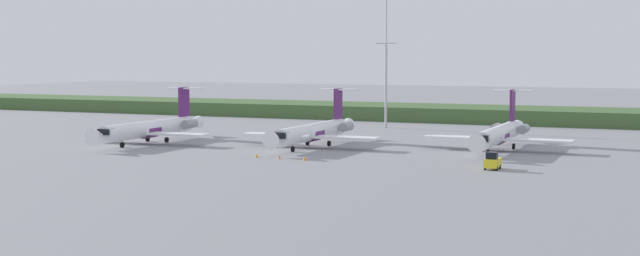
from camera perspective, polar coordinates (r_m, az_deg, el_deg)
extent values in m
plane|color=gray|center=(160.95, 3.24, -0.42)|extent=(500.00, 500.00, 0.00)
cube|color=#426033|center=(198.58, 7.15, 1.01)|extent=(320.00, 20.00, 3.19)
cylinder|color=white|center=(147.06, -11.19, -0.05)|extent=(2.70, 24.00, 2.70)
cone|color=white|center=(136.17, -14.39, -0.49)|extent=(2.70, 3.00, 2.70)
cone|color=white|center=(158.78, -8.34, 0.35)|extent=(2.30, 4.00, 2.29)
cube|color=black|center=(137.63, -13.91, -0.23)|extent=(2.02, 1.80, 0.90)
cylinder|color=#591E66|center=(147.08, -11.19, -0.11)|extent=(2.76, 3.60, 2.76)
cube|color=white|center=(149.71, -13.27, -0.23)|extent=(11.00, 3.20, 0.36)
cube|color=white|center=(143.04, -9.46, -0.40)|extent=(11.00, 3.20, 0.36)
cube|color=#591E66|center=(155.98, -8.94, 1.71)|extent=(0.36, 3.20, 5.20)
cube|color=white|center=(156.12, -8.89, 2.60)|extent=(6.80, 1.80, 0.24)
cylinder|color=gray|center=(155.92, -9.97, 0.32)|extent=(1.50, 3.40, 1.50)
cylinder|color=gray|center=(153.51, -8.56, 0.27)|extent=(1.50, 3.40, 1.50)
cylinder|color=gray|center=(141.14, -12.88, -0.87)|extent=(0.20, 0.20, 0.65)
cylinder|color=black|center=(141.19, -12.88, -1.09)|extent=(0.30, 0.90, 0.90)
cylinder|color=black|center=(150.28, -11.26, -0.71)|extent=(0.35, 0.90, 0.90)
cylinder|color=black|center=(148.18, -10.05, -0.77)|extent=(0.35, 0.90, 0.90)
cylinder|color=white|center=(138.41, -0.51, -0.26)|extent=(2.70, 24.00, 2.70)
cone|color=white|center=(126.21, -2.96, -0.76)|extent=(2.70, 3.00, 2.70)
cone|color=white|center=(151.30, 1.62, 0.18)|extent=(2.29, 4.00, 2.29)
cube|color=black|center=(127.87, -2.59, -0.47)|extent=(2.03, 1.80, 0.90)
cylinder|color=#591E66|center=(138.43, -0.51, -0.32)|extent=(2.76, 3.60, 2.76)
cube|color=white|center=(140.03, -2.89, -0.45)|extent=(11.00, 3.20, 0.36)
cube|color=white|center=(135.29, 1.61, -0.64)|extent=(11.00, 3.20, 0.36)
cube|color=#591E66|center=(148.24, 1.20, 1.61)|extent=(0.36, 3.20, 5.20)
cube|color=white|center=(148.41, 1.24, 2.54)|extent=(6.80, 1.80, 0.24)
cylinder|color=gray|center=(147.70, 0.12, 0.14)|extent=(1.50, 3.40, 1.50)
cylinder|color=gray|center=(146.01, 1.75, 0.09)|extent=(1.50, 3.40, 1.50)
cylinder|color=gray|center=(131.80, -1.80, -1.15)|extent=(0.20, 0.20, 0.65)
cylinder|color=black|center=(131.86, -1.80, -1.39)|extent=(0.30, 0.90, 0.90)
cylinder|color=black|center=(141.55, -0.82, -0.96)|extent=(0.35, 0.90, 0.90)
cylinder|color=black|center=(140.06, 0.60, -1.02)|extent=(0.35, 0.90, 0.90)
cylinder|color=white|center=(136.75, 11.66, -0.42)|extent=(2.70, 24.00, 2.70)
cone|color=white|center=(123.61, 10.41, -0.95)|extent=(2.70, 3.00, 2.70)
cone|color=white|center=(150.45, 12.72, 0.03)|extent=(2.30, 4.00, 2.29)
cube|color=black|center=(125.41, 10.61, -0.65)|extent=(2.02, 1.80, 0.90)
cylinder|color=#591E66|center=(136.77, 11.66, -0.48)|extent=(2.76, 3.60, 2.76)
cube|color=white|center=(137.13, 9.15, -0.62)|extent=(11.00, 3.20, 0.36)
cube|color=white|center=(134.79, 14.03, -0.80)|extent=(11.00, 3.20, 0.36)
cube|color=#591E66|center=(147.23, 12.54, 1.48)|extent=(0.36, 3.20, 5.20)
cube|color=white|center=(147.41, 12.58, 2.41)|extent=(6.80, 1.80, 0.24)
cylinder|color=gray|center=(146.16, 11.51, 0.00)|extent=(1.50, 3.40, 1.50)
cylinder|color=gray|center=(145.33, 13.25, -0.06)|extent=(1.50, 3.40, 1.50)
cylinder|color=gray|center=(129.65, 10.99, -1.34)|extent=(0.20, 0.20, 0.65)
cylinder|color=black|center=(129.71, 10.99, -1.58)|extent=(0.30, 0.90, 0.90)
cylinder|color=black|center=(139.67, 11.08, -1.13)|extent=(0.35, 0.90, 0.90)
cylinder|color=black|center=(138.93, 12.61, -1.18)|extent=(0.35, 0.90, 0.90)
cylinder|color=#B2B2B7|center=(175.30, 4.35, 2.73)|extent=(0.50, 0.50, 16.64)
cylinder|color=#B2B2B7|center=(175.30, 4.38, 6.91)|extent=(0.28, 0.28, 8.96)
cube|color=#B2B2B7|center=(175.20, 4.37, 5.58)|extent=(4.40, 0.20, 0.20)
cube|color=yellow|center=(114.01, 11.28, -2.26)|extent=(1.70, 3.20, 1.10)
cube|color=black|center=(113.35, 11.23, -1.79)|extent=(1.36, 1.10, 0.90)
cylinder|color=black|center=(113.30, 10.81, -2.57)|extent=(0.22, 0.60, 0.60)
cylinder|color=black|center=(112.99, 11.55, -2.61)|extent=(0.22, 0.60, 0.60)
cylinder|color=black|center=(115.16, 11.01, -2.46)|extent=(0.22, 0.60, 0.60)
cylinder|color=black|center=(114.86, 11.74, -2.49)|extent=(0.22, 0.60, 0.60)
cone|color=orange|center=(125.12, -4.19, -1.82)|extent=(0.44, 0.44, 0.55)
cone|color=orange|center=(123.17, -2.69, -1.91)|extent=(0.44, 0.44, 0.55)
cone|color=orange|center=(121.28, -1.02, -2.02)|extent=(0.44, 0.44, 0.55)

